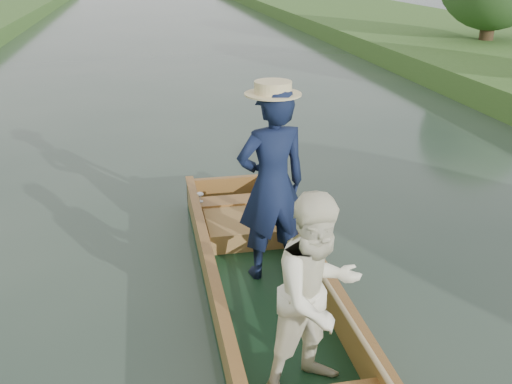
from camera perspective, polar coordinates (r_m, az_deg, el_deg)
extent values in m
plane|color=#283D30|center=(5.50, 1.23, -11.56)|extent=(120.00, 120.00, 0.00)
cylinder|color=#47331E|center=(20.11, 22.20, 15.35)|extent=(0.44, 0.44, 2.21)
cube|color=#13321A|center=(5.48, 1.24, -11.22)|extent=(1.10, 5.00, 0.08)
cube|color=olive|center=(5.30, -4.22, -9.99)|extent=(0.08, 5.00, 0.32)
cube|color=olive|center=(5.49, 6.52, -8.84)|extent=(0.08, 5.00, 0.32)
cube|color=olive|center=(7.54, -2.74, 0.35)|extent=(1.10, 0.08, 0.32)
cube|color=olive|center=(5.21, -4.28, -8.32)|extent=(0.10, 5.00, 0.04)
cube|color=olive|center=(5.40, 6.61, -7.21)|extent=(0.10, 5.00, 0.04)
cube|color=olive|center=(7.00, -2.06, -0.90)|extent=(0.94, 0.30, 0.05)
imported|color=#101934|center=(5.47, 1.60, 0.65)|extent=(0.77, 0.57, 1.93)
cylinder|color=beige|center=(5.20, 1.71, 10.15)|extent=(0.52, 0.52, 0.12)
imported|color=white|center=(4.12, 6.13, -10.27)|extent=(0.93, 0.84, 1.56)
cube|color=#AB5B37|center=(6.63, -1.37, -3.35)|extent=(0.85, 0.90, 0.22)
sphere|color=tan|center=(6.49, 0.88, -1.92)|extent=(0.17, 0.17, 0.17)
sphere|color=tan|center=(6.43, 0.90, -0.89)|extent=(0.13, 0.13, 0.13)
sphere|color=tan|center=(6.40, 0.49, -0.46)|extent=(0.05, 0.05, 0.05)
sphere|color=tan|center=(6.42, 1.32, -0.40)|extent=(0.05, 0.05, 0.05)
sphere|color=tan|center=(6.39, 1.00, -1.18)|extent=(0.05, 0.05, 0.05)
sphere|color=tan|center=(6.45, 0.23, -1.83)|extent=(0.06, 0.06, 0.06)
sphere|color=tan|center=(6.48, 1.59, -1.72)|extent=(0.06, 0.06, 0.06)
sphere|color=tan|center=(6.49, 0.55, -2.64)|extent=(0.07, 0.07, 0.07)
sphere|color=tan|center=(6.51, 1.30, -2.57)|extent=(0.07, 0.07, 0.07)
cylinder|color=silver|center=(6.94, -5.60, -0.95)|extent=(0.07, 0.07, 0.01)
cylinder|color=silver|center=(6.93, -5.62, -0.64)|extent=(0.01, 0.01, 0.08)
ellipsoid|color=silver|center=(6.91, -5.63, -0.22)|extent=(0.09, 0.09, 0.05)
cylinder|color=tan|center=(5.21, 6.37, -7.88)|extent=(0.04, 4.09, 0.19)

